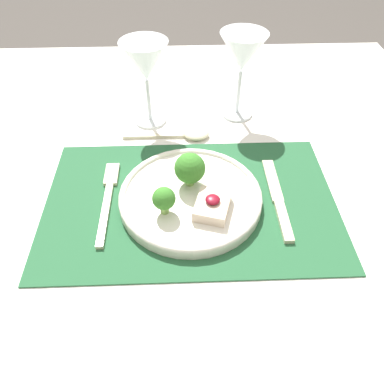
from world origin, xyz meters
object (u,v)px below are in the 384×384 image
(spoon, at_px, (188,134))
(wine_glass_near, at_px, (242,56))
(wine_glass_far, at_px, (145,64))
(fork, at_px, (108,196))
(dinner_plate, at_px, (192,194))
(knife, at_px, (279,203))

(spoon, height_order, wine_glass_near, wine_glass_near)
(spoon, height_order, wine_glass_far, wine_glass_far)
(fork, xyz_separation_m, wine_glass_near, (0.26, 0.25, 0.13))
(fork, xyz_separation_m, spoon, (0.14, 0.17, 0.00))
(dinner_plate, relative_size, wine_glass_near, 1.34)
(wine_glass_near, bearing_deg, wine_glass_far, -174.31)
(knife, bearing_deg, fork, 171.94)
(fork, distance_m, spoon, 0.22)
(knife, relative_size, wine_glass_near, 1.07)
(spoon, bearing_deg, wine_glass_far, 138.54)
(dinner_plate, bearing_deg, wine_glass_far, 108.22)
(fork, distance_m, knife, 0.29)
(wine_glass_far, bearing_deg, wine_glass_near, 5.69)
(dinner_plate, xyz_separation_m, spoon, (-0.00, 0.19, -0.01))
(fork, relative_size, wine_glass_far, 1.10)
(dinner_plate, relative_size, fork, 1.26)
(dinner_plate, distance_m, wine_glass_far, 0.28)
(fork, bearing_deg, wine_glass_near, 43.80)
(dinner_plate, height_order, wine_glass_far, wine_glass_far)
(wine_glass_near, bearing_deg, dinner_plate, -112.49)
(knife, height_order, wine_glass_far, wine_glass_far)
(dinner_plate, distance_m, knife, 0.15)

